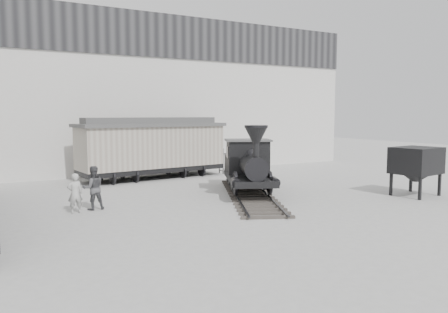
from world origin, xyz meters
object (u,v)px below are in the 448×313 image
boxcar (152,147)px  coal_hopper (416,164)px  visitor_a (75,193)px  visitor_b (93,188)px  locomotive (249,169)px

boxcar → coal_hopper: (9.64, -12.09, -0.44)m
visitor_a → coal_hopper: size_ratio=0.67×
boxcar → visitor_a: bearing=-134.6°
visitor_a → visitor_b: (0.81, 0.34, 0.11)m
boxcar → visitor_a: (-6.18, -7.97, -1.21)m
locomotive → visitor_a: bearing=-153.7°
locomotive → coal_hopper: locomotive is taller
boxcar → visitor_b: boxcar is taller
locomotive → boxcar: bearing=132.2°
boxcar → visitor_a: size_ratio=5.84×
boxcar → coal_hopper: bearing=-58.2°
boxcar → visitor_b: bearing=-131.9°
boxcar → locomotive: bearing=-78.5°
boxcar → visitor_b: (-5.37, -7.63, -1.10)m
coal_hopper → boxcar: bearing=120.5°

